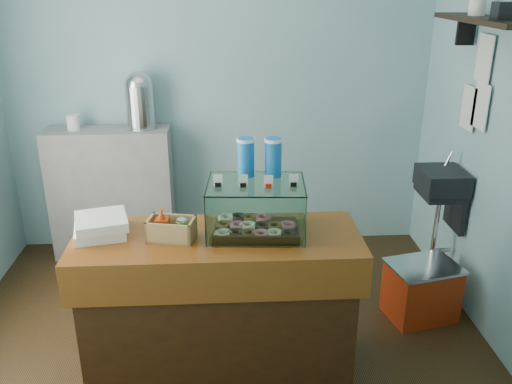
{
  "coord_description": "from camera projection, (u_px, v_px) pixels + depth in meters",
  "views": [
    {
      "loc": [
        0.06,
        -2.95,
        2.24
      ],
      "look_at": [
        0.22,
        -0.15,
        1.12
      ],
      "focal_mm": 38.0,
      "sensor_mm": 36.0,
      "label": 1
    }
  ],
  "objects": [
    {
      "name": "back_shelf",
      "position": [
        113.0,
        193.0,
        4.54
      ],
      "size": [
        1.0,
        0.32,
        1.1
      ],
      "primitive_type": "cube",
      "color": "#98989A",
      "rests_on": "ground"
    },
    {
      "name": "red_cooler",
      "position": [
        421.0,
        290.0,
        3.77
      ],
      "size": [
        0.53,
        0.45,
        0.41
      ],
      "rotation": [
        0.0,
        0.0,
        0.23
      ],
      "color": "#AA2B0D",
      "rests_on": "ground"
    },
    {
      "name": "pastry_boxes",
      "position": [
        101.0,
        226.0,
        3.0
      ],
      "size": [
        0.34,
        0.34,
        0.11
      ],
      "rotation": [
        0.0,
        0.0,
        0.22
      ],
      "color": "white",
      "rests_on": "counter"
    },
    {
      "name": "room_shell",
      "position": [
        219.0,
        82.0,
        2.94
      ],
      "size": [
        3.54,
        3.04,
        2.82
      ],
      "color": "#7AACB3",
      "rests_on": "ground"
    },
    {
      "name": "condiment_crate",
      "position": [
        170.0,
        229.0,
        2.94
      ],
      "size": [
        0.28,
        0.2,
        0.18
      ],
      "rotation": [
        0.0,
        0.0,
        -0.2
      ],
      "color": "tan",
      "rests_on": "counter"
    },
    {
      "name": "counter",
      "position": [
        219.0,
        304.0,
        3.16
      ],
      "size": [
        1.6,
        0.6,
        0.9
      ],
      "color": "#3C1F0B",
      "rests_on": "ground"
    },
    {
      "name": "display_case",
      "position": [
        256.0,
        204.0,
        3.01
      ],
      "size": [
        0.56,
        0.43,
        0.51
      ],
      "rotation": [
        0.0,
        0.0,
        -0.07
      ],
      "color": "#331E0F",
      "rests_on": "counter"
    },
    {
      "name": "coffee_urn",
      "position": [
        140.0,
        99.0,
        4.27
      ],
      "size": [
        0.25,
        0.25,
        0.46
      ],
      "color": "silver",
      "rests_on": "back_shelf"
    },
    {
      "name": "ground",
      "position": [
        221.0,
        342.0,
        3.56
      ],
      "size": [
        3.5,
        3.5,
        0.0
      ],
      "primitive_type": "plane",
      "color": "black",
      "rests_on": "ground"
    }
  ]
}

